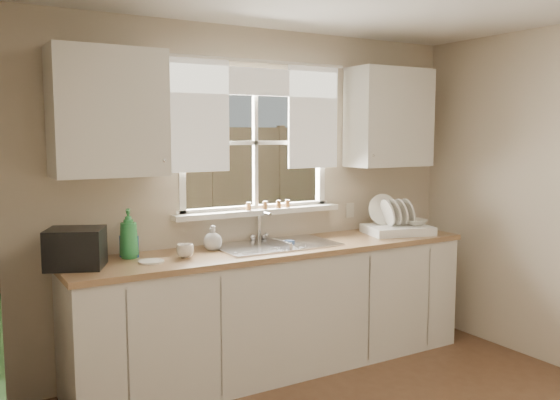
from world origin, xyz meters
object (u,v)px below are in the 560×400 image
cup (185,251)px  black_appliance (76,248)px  dish_rack (397,226)px  soap_bottle_a (129,233)px

cup → black_appliance: 0.69m
dish_rack → cup: (-1.83, 0.00, -0.02)m
cup → black_appliance: (-0.68, 0.06, 0.08)m
dish_rack → black_appliance: 2.51m
soap_bottle_a → black_appliance: size_ratio=0.99×
soap_bottle_a → black_appliance: soap_bottle_a is taller
dish_rack → black_appliance: dish_rack is taller
dish_rack → black_appliance: (-2.51, 0.06, 0.05)m
black_appliance → dish_rack: bearing=22.4°
dish_rack → soap_bottle_a: bearing=175.4°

